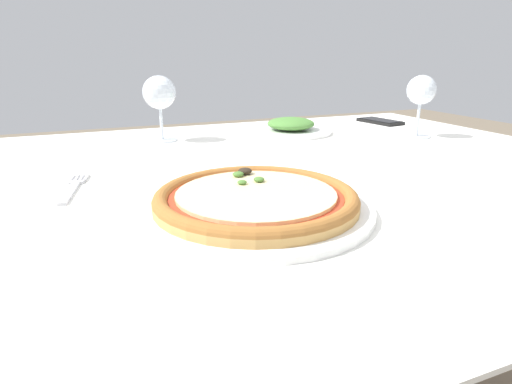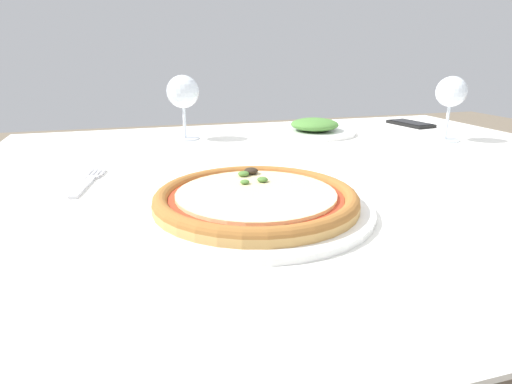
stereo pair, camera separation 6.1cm
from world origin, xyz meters
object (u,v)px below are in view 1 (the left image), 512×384
at_px(pizza_plate, 256,201).
at_px(side_plate, 291,127).
at_px(wine_glass_far_right, 159,94).
at_px(cell_phone, 380,121).
at_px(wine_glass_far_left, 421,92).
at_px(dining_table, 303,199).
at_px(fork, 73,187).

relative_size(pizza_plate, side_plate, 1.47).
xyz_separation_m(wine_glass_far_right, cell_phone, (0.71, 0.02, -0.11)).
xyz_separation_m(cell_phone, side_plate, (-0.35, -0.05, 0.01)).
distance_m(pizza_plate, wine_glass_far_left, 0.73).
relative_size(dining_table, wine_glass_far_right, 8.25).
height_order(dining_table, cell_phone, cell_phone).
height_order(dining_table, fork, fork).
distance_m(wine_glass_far_right, side_plate, 0.37).
xyz_separation_m(dining_table, side_plate, (0.14, 0.34, 0.09)).
bearing_deg(cell_phone, side_plate, -171.62).
bearing_deg(cell_phone, wine_glass_far_left, -104.73).
height_order(pizza_plate, cell_phone, pizza_plate).
distance_m(pizza_plate, side_plate, 0.64).
height_order(dining_table, pizza_plate, pizza_plate).
distance_m(fork, wine_glass_far_left, 0.89).
xyz_separation_m(wine_glass_far_left, wine_glass_far_right, (-0.65, 0.21, -0.00)).
bearing_deg(fork, pizza_plate, -41.90).
height_order(dining_table, wine_glass_far_left, wine_glass_far_left).
distance_m(wine_glass_far_right, cell_phone, 0.72).
height_order(fork, wine_glass_far_right, wine_glass_far_right).
bearing_deg(dining_table, wine_glass_far_right, 120.82).
bearing_deg(side_plate, wine_glass_far_left, -32.16).
relative_size(wine_glass_far_left, cell_phone, 1.07).
bearing_deg(cell_phone, dining_table, -141.42).
xyz_separation_m(wine_glass_far_right, side_plate, (0.36, -0.03, -0.10)).
bearing_deg(side_plate, dining_table, -112.37).
height_order(dining_table, side_plate, side_plate).
bearing_deg(wine_glass_far_left, wine_glass_far_right, 162.09).
bearing_deg(pizza_plate, dining_table, 46.94).
distance_m(pizza_plate, wine_glass_far_right, 0.58).
bearing_deg(fork, wine_glass_far_right, 58.36).
height_order(pizza_plate, wine_glass_far_left, wine_glass_far_left).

